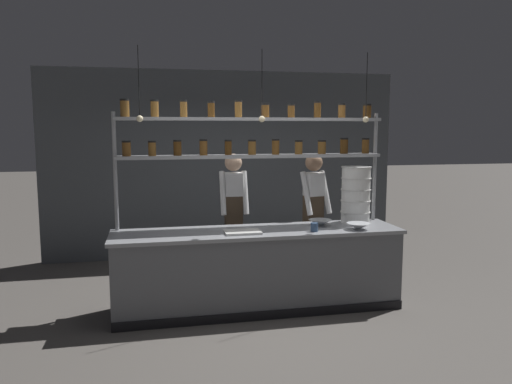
{
  "coord_description": "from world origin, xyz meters",
  "views": [
    {
      "loc": [
        -1.18,
        -5.42,
        2.07
      ],
      "look_at": [
        0.02,
        0.2,
        1.33
      ],
      "focal_mm": 35.0,
      "sensor_mm": 36.0,
      "label": 1
    }
  ],
  "objects_px": {
    "container_stack": "(356,195)",
    "chef_left": "(234,210)",
    "prep_bowl_center_front": "(320,223)",
    "serving_cup_front": "(314,227)",
    "cutting_board": "(242,232)",
    "chef_center": "(313,210)",
    "prep_bowl_near_left": "(358,226)",
    "spice_shelf_unit": "(252,141)"
  },
  "relations": [
    {
      "from": "spice_shelf_unit",
      "to": "serving_cup_front",
      "type": "distance_m",
      "value": 1.24
    },
    {
      "from": "chef_center",
      "to": "prep_bowl_center_front",
      "type": "bearing_deg",
      "value": -115.06
    },
    {
      "from": "chef_center",
      "to": "prep_bowl_near_left",
      "type": "height_order",
      "value": "chef_center"
    },
    {
      "from": "prep_bowl_near_left",
      "to": "prep_bowl_center_front",
      "type": "xyz_separation_m",
      "value": [
        -0.36,
        0.29,
        0.0
      ]
    },
    {
      "from": "spice_shelf_unit",
      "to": "prep_bowl_center_front",
      "type": "distance_m",
      "value": 1.25
    },
    {
      "from": "chef_center",
      "to": "cutting_board",
      "type": "distance_m",
      "value": 1.32
    },
    {
      "from": "chef_left",
      "to": "container_stack",
      "type": "relative_size",
      "value": 2.54
    },
    {
      "from": "chef_left",
      "to": "container_stack",
      "type": "bearing_deg",
      "value": -22.68
    },
    {
      "from": "prep_bowl_near_left",
      "to": "prep_bowl_center_front",
      "type": "distance_m",
      "value": 0.46
    },
    {
      "from": "chef_center",
      "to": "container_stack",
      "type": "height_order",
      "value": "chef_center"
    },
    {
      "from": "chef_left",
      "to": "container_stack",
      "type": "xyz_separation_m",
      "value": [
        1.4,
        -0.63,
        0.25
      ]
    },
    {
      "from": "prep_bowl_near_left",
      "to": "chef_center",
      "type": "bearing_deg",
      "value": 106.76
    },
    {
      "from": "prep_bowl_center_front",
      "to": "serving_cup_front",
      "type": "relative_size",
      "value": 2.78
    },
    {
      "from": "cutting_board",
      "to": "prep_bowl_near_left",
      "type": "distance_m",
      "value": 1.33
    },
    {
      "from": "chef_left",
      "to": "prep_bowl_near_left",
      "type": "relative_size",
      "value": 6.48
    },
    {
      "from": "chef_center",
      "to": "chef_left",
      "type": "bearing_deg",
      "value": 154.85
    },
    {
      "from": "spice_shelf_unit",
      "to": "serving_cup_front",
      "type": "height_order",
      "value": "spice_shelf_unit"
    },
    {
      "from": "chef_left",
      "to": "prep_bowl_center_front",
      "type": "bearing_deg",
      "value": -37.56
    },
    {
      "from": "cutting_board",
      "to": "prep_bowl_near_left",
      "type": "relative_size",
      "value": 1.49
    },
    {
      "from": "prep_bowl_center_front",
      "to": "serving_cup_front",
      "type": "bearing_deg",
      "value": -120.15
    },
    {
      "from": "prep_bowl_near_left",
      "to": "serving_cup_front",
      "type": "bearing_deg",
      "value": 179.74
    },
    {
      "from": "prep_bowl_center_front",
      "to": "serving_cup_front",
      "type": "distance_m",
      "value": 0.34
    },
    {
      "from": "chef_center",
      "to": "cutting_board",
      "type": "xyz_separation_m",
      "value": [
        -1.07,
        -0.76,
        -0.08
      ]
    },
    {
      "from": "container_stack",
      "to": "cutting_board",
      "type": "height_order",
      "value": "container_stack"
    },
    {
      "from": "chef_center",
      "to": "prep_bowl_near_left",
      "type": "xyz_separation_m",
      "value": [
        0.25,
        -0.84,
        -0.06
      ]
    },
    {
      "from": "spice_shelf_unit",
      "to": "cutting_board",
      "type": "xyz_separation_m",
      "value": [
        -0.2,
        -0.46,
        -0.98
      ]
    },
    {
      "from": "prep_bowl_center_front",
      "to": "chef_center",
      "type": "bearing_deg",
      "value": 79.43
    },
    {
      "from": "chef_left",
      "to": "spice_shelf_unit",
      "type": "bearing_deg",
      "value": -72.67
    },
    {
      "from": "serving_cup_front",
      "to": "prep_bowl_center_front",
      "type": "bearing_deg",
      "value": 59.85
    },
    {
      "from": "spice_shelf_unit",
      "to": "container_stack",
      "type": "xyz_separation_m",
      "value": [
        1.26,
        -0.14,
        -0.65
      ]
    },
    {
      "from": "cutting_board",
      "to": "chef_center",
      "type": "bearing_deg",
      "value": 35.3
    },
    {
      "from": "chef_left",
      "to": "serving_cup_front",
      "type": "xyz_separation_m",
      "value": [
        0.74,
        -1.03,
        -0.05
      ]
    },
    {
      "from": "chef_center",
      "to": "prep_bowl_near_left",
      "type": "distance_m",
      "value": 0.88
    },
    {
      "from": "container_stack",
      "to": "prep_bowl_near_left",
      "type": "distance_m",
      "value": 0.53
    },
    {
      "from": "container_stack",
      "to": "cutting_board",
      "type": "distance_m",
      "value": 1.53
    },
    {
      "from": "container_stack",
      "to": "chef_left",
      "type": "bearing_deg",
      "value": 155.74
    },
    {
      "from": "chef_left",
      "to": "container_stack",
      "type": "distance_m",
      "value": 1.55
    },
    {
      "from": "chef_left",
      "to": "prep_bowl_center_front",
      "type": "distance_m",
      "value": 1.17
    },
    {
      "from": "chef_left",
      "to": "prep_bowl_center_front",
      "type": "xyz_separation_m",
      "value": [
        0.91,
        -0.74,
        -0.06
      ]
    },
    {
      "from": "chef_center",
      "to": "container_stack",
      "type": "distance_m",
      "value": 0.64
    },
    {
      "from": "container_stack",
      "to": "prep_bowl_near_left",
      "type": "xyz_separation_m",
      "value": [
        -0.13,
        -0.4,
        -0.31
      ]
    },
    {
      "from": "spice_shelf_unit",
      "to": "container_stack",
      "type": "bearing_deg",
      "value": -6.12
    }
  ]
}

